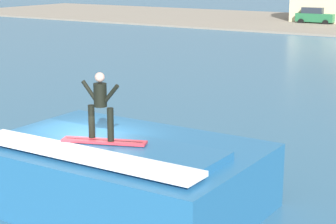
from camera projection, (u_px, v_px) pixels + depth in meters
ground_plane at (86, 195)px, 16.33m from camera, size 260.00×260.00×0.00m
wave_crest at (122, 175)px, 15.32m from camera, size 6.90×4.65×1.88m
surfboard at (104, 141)px, 14.63m from camera, size 2.10×1.10×0.06m
surfer at (100, 102)px, 14.47m from camera, size 1.13×0.32×1.67m
car_near_shore at (316, 16)px, 64.91m from camera, size 4.16×2.07×1.86m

